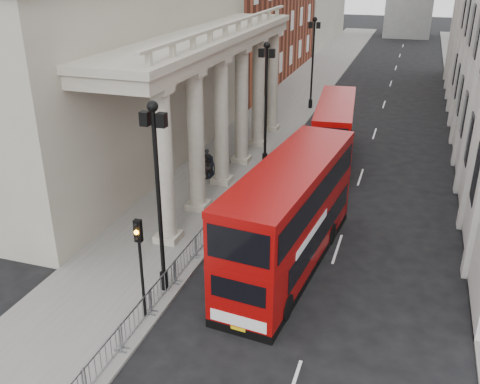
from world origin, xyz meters
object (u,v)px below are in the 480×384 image
(lamp_post_north, at_px, (313,57))
(pedestrian_a, at_px, (207,161))
(traffic_light, at_px, (140,251))
(bus_far, at_px, (334,131))
(lamp_post_mid, at_px, (266,96))
(bus_near, at_px, (290,214))
(pedestrian_c, at_px, (210,167))
(lamp_post_south, at_px, (158,187))
(pedestrian_b, at_px, (207,166))

(lamp_post_north, height_order, pedestrian_a, lamp_post_north)
(traffic_light, distance_m, bus_far, 20.86)
(lamp_post_mid, height_order, bus_far, lamp_post_mid)
(bus_near, height_order, pedestrian_c, bus_near)
(pedestrian_a, bearing_deg, traffic_light, -104.04)
(traffic_light, distance_m, pedestrian_a, 15.68)
(bus_near, relative_size, bus_far, 1.17)
(lamp_post_south, xyz_separation_m, bus_near, (4.60, 3.87, -2.28))
(lamp_post_mid, height_order, bus_near, lamp_post_mid)
(bus_near, relative_size, pedestrian_a, 7.01)
(lamp_post_south, xyz_separation_m, lamp_post_north, (0.00, 32.00, 0.00))
(lamp_post_mid, relative_size, traffic_light, 1.93)
(pedestrian_c, bearing_deg, lamp_post_south, -71.74)
(traffic_light, bearing_deg, pedestrian_c, 100.81)
(lamp_post_north, relative_size, pedestrian_b, 5.03)
(lamp_post_north, height_order, traffic_light, lamp_post_north)
(traffic_light, bearing_deg, bus_far, 78.34)
(lamp_post_mid, bearing_deg, bus_far, 29.03)
(pedestrian_b, relative_size, pedestrian_c, 1.06)
(lamp_post_mid, xyz_separation_m, bus_far, (4.31, 2.39, -2.66))
(lamp_post_north, distance_m, traffic_light, 34.07)
(lamp_post_mid, bearing_deg, lamp_post_south, -90.00)
(lamp_post_south, distance_m, pedestrian_a, 14.11)
(lamp_post_south, xyz_separation_m, pedestrian_c, (-2.66, 12.43, -4.01))
(lamp_post_north, height_order, bus_far, lamp_post_north)
(bus_far, bearing_deg, traffic_light, -107.33)
(bus_far, distance_m, pedestrian_c, 9.27)
(lamp_post_north, bearing_deg, pedestrian_a, -99.49)
(pedestrian_b, bearing_deg, traffic_light, 77.67)
(pedestrian_c, bearing_deg, traffic_light, -73.00)
(bus_far, bearing_deg, pedestrian_b, -145.47)
(pedestrian_c, bearing_deg, bus_far, 46.71)
(lamp_post_south, xyz_separation_m, pedestrian_a, (-3.15, 13.17, -3.94))
(traffic_light, bearing_deg, pedestrian_a, 102.07)
(traffic_light, height_order, pedestrian_b, traffic_light)
(lamp_post_mid, distance_m, pedestrian_b, 6.08)
(lamp_post_north, distance_m, bus_near, 28.60)
(lamp_post_north, height_order, bus_near, lamp_post_north)
(pedestrian_a, relative_size, pedestrian_b, 1.03)
(traffic_light, distance_m, pedestrian_c, 14.88)
(traffic_light, height_order, pedestrian_c, traffic_light)
(lamp_post_mid, distance_m, bus_near, 13.17)
(traffic_light, xyz_separation_m, bus_far, (4.21, 20.41, -0.85))
(lamp_post_north, relative_size, bus_near, 0.70)
(bus_far, xyz_separation_m, pedestrian_b, (-7.14, -6.04, -1.31))
(lamp_post_mid, relative_size, pedestrian_b, 5.03)
(traffic_light, bearing_deg, lamp_post_south, 92.84)
(lamp_post_south, bearing_deg, lamp_post_north, 90.00)
(pedestrian_b, bearing_deg, pedestrian_a, -92.64)
(lamp_post_mid, xyz_separation_m, pedestrian_b, (-2.83, -3.65, -3.96))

